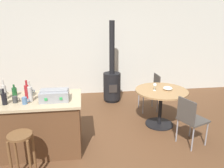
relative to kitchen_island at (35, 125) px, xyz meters
The scene contains 21 objects.
ground_plane 1.31m from the kitchen_island, 12.92° to the right, with size 8.80×8.80×0.00m, color brown.
back_wall 3.11m from the kitchen_island, 66.22° to the left, with size 8.00×0.10×2.70m, color beige.
kitchen_island is the anchor object (origin of this frame).
wooden_stool 0.72m from the kitchen_island, 92.45° to the right, with size 0.31×0.31×0.69m.
dining_table 2.36m from the kitchen_island, 13.67° to the left, with size 1.01×1.01×0.74m.
folding_chair_near 2.68m from the kitchen_island, 29.13° to the left, with size 0.42×0.41×0.85m.
folding_chair_far 2.54m from the kitchen_island, ahead, with size 0.52×0.52×0.85m.
wood_stove 2.50m from the kitchen_island, 52.74° to the left, with size 0.44×0.45×2.02m.
toolbox 0.64m from the kitchen_island, 15.61° to the right, with size 0.43×0.29×0.18m.
bottle_1 0.56m from the kitchen_island, 149.86° to the left, with size 0.08×0.08×0.29m.
bottle_2 0.70m from the kitchen_island, behind, with size 0.06×0.06×0.32m.
bottle_3 0.63m from the kitchen_island, 148.28° to the left, with size 0.08×0.08×0.19m.
bottle_4 0.57m from the kitchen_island, 90.54° to the right, with size 0.07×0.07×0.32m.
bottle_5 0.66m from the kitchen_island, 153.79° to the right, with size 0.07×0.07×0.24m.
cup_0 0.53m from the kitchen_island, 108.37° to the right, with size 0.11×0.07×0.10m.
cup_1 0.56m from the kitchen_island, 55.60° to the left, with size 0.11×0.08×0.08m.
cup_2 0.76m from the kitchen_island, 152.68° to the left, with size 0.11×0.08×0.10m.
cup_3 0.55m from the kitchen_island, 152.32° to the right, with size 0.11×0.07×0.10m.
cup_4 0.54m from the kitchen_island, 109.65° to the left, with size 0.12×0.09×0.11m.
wine_glass 2.26m from the kitchen_island, 14.33° to the left, with size 0.07×0.07×0.14m.
serving_bowl 2.50m from the kitchen_island, 12.78° to the left, with size 0.18×0.18×0.07m, color white.
Camera 1 is at (-0.39, -3.05, 2.12)m, focal length 35.26 mm.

